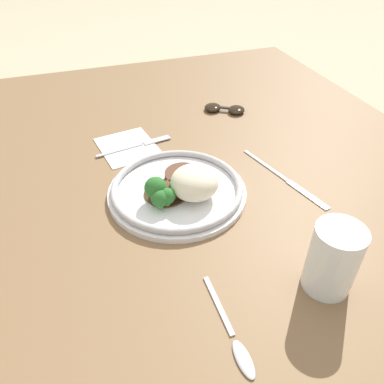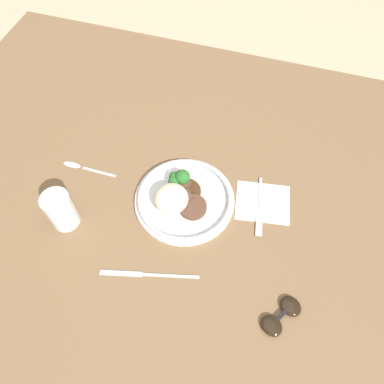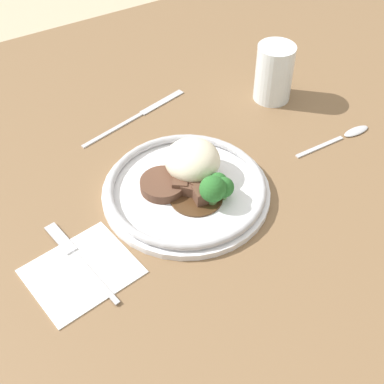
% 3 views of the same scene
% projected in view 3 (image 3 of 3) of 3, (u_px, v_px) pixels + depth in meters
% --- Properties ---
extents(ground_plane, '(8.00, 8.00, 0.00)m').
position_uv_depth(ground_plane, '(217.00, 203.00, 0.83)').
color(ground_plane, tan).
extents(dining_table, '(1.47, 1.17, 0.04)m').
position_uv_depth(dining_table, '(217.00, 195.00, 0.82)').
color(dining_table, brown).
rests_on(dining_table, ground).
extents(napkin, '(0.15, 0.13, 0.00)m').
position_uv_depth(napkin, '(82.00, 271.00, 0.69)').
color(napkin, white).
rests_on(napkin, dining_table).
extents(plate, '(0.25, 0.25, 0.07)m').
position_uv_depth(plate, '(189.00, 183.00, 0.78)').
color(plate, white).
rests_on(plate, dining_table).
extents(juice_glass, '(0.07, 0.07, 0.10)m').
position_uv_depth(juice_glass, '(274.00, 76.00, 0.93)').
color(juice_glass, '#F4AD19').
rests_on(juice_glass, dining_table).
extents(fork, '(0.04, 0.17, 0.00)m').
position_uv_depth(fork, '(75.00, 254.00, 0.71)').
color(fork, '#B7B7BC').
rests_on(fork, napkin).
extents(knife, '(0.22, 0.06, 0.00)m').
position_uv_depth(knife, '(139.00, 115.00, 0.92)').
color(knife, '#B7B7BC').
rests_on(knife, dining_table).
extents(spoon, '(0.15, 0.02, 0.01)m').
position_uv_depth(spoon, '(347.00, 135.00, 0.89)').
color(spoon, '#B7B7BC').
rests_on(spoon, dining_table).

